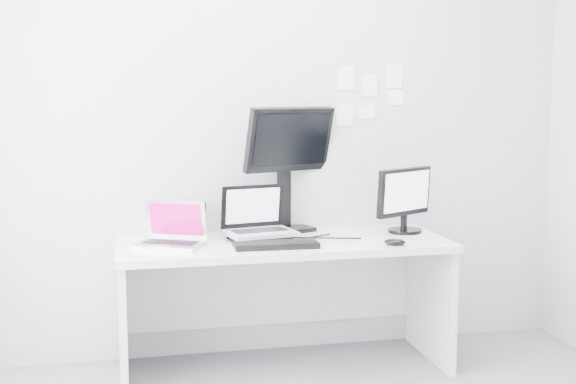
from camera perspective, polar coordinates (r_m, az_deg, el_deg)
The scene contains 15 objects.
back_wall at distance 4.39m, azimuth -1.30°, elevation 5.14°, with size 3.60×3.60×0.00m, color #B8BBBD.
desk at distance 4.21m, azimuth -0.33°, elevation -8.58°, with size 1.80×0.70×0.73m, color white.
macbook at distance 3.98m, azimuth -9.00°, elevation -2.35°, with size 0.34×0.25×0.25m, color #B2B2B7.
speaker at distance 4.25m, azimuth -6.94°, elevation -2.05°, with size 0.10×0.10×0.20m, color black.
dell_laptop at distance 4.11m, azimuth -2.11°, elevation -1.58°, with size 0.37×0.28×0.30m, color #B6B8BD.
rear_monitor at distance 4.33m, azimuth -0.07°, elevation 1.83°, with size 0.55×0.20×0.74m, color black.
samsung_monitor at distance 4.38m, azimuth 8.89°, elevation -0.55°, with size 0.42×0.19×0.39m, color black.
keyboard at distance 3.93m, azimuth -0.88°, elevation -4.02°, with size 0.44×0.16×0.03m, color black.
mouse at distance 4.03m, azimuth 8.10°, elevation -3.77°, with size 0.11×0.07×0.04m, color black.
wall_note_0 at distance 4.49m, azimuth 4.42°, elevation 8.62°, with size 0.10×0.00×0.14m, color white.
wall_note_1 at distance 4.53m, azimuth 6.24°, elevation 8.08°, with size 0.09×0.00×0.13m, color white.
wall_note_2 at distance 4.59m, azimuth 8.05°, elevation 8.67°, with size 0.10×0.00×0.14m, color white.
wall_note_3 at distance 4.53m, azimuth 5.97°, elevation 6.06°, with size 0.11×0.00×0.08m, color white.
wall_note_4 at distance 4.59m, azimuth 8.19°, elevation 7.11°, with size 0.10×0.00×0.09m, color white.
wall_note_5 at distance 4.49m, azimuth 4.31°, elevation 5.91°, with size 0.11×0.00×0.13m, color white.
Camera 1 is at (-0.84, -2.70, 1.53)m, focal length 46.92 mm.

